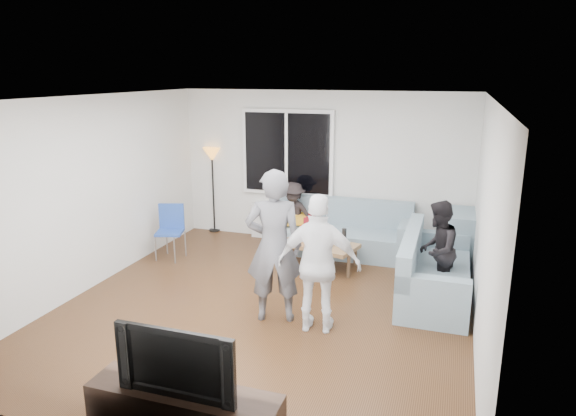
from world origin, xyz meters
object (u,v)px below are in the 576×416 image
(television, at_px, (181,358))
(spectator_back, at_px, (293,215))
(sofa_back_section, at_px, (339,228))
(player_right, at_px, (319,264))
(side_chair, at_px, (170,233))
(tv_console, at_px, (185,414))
(spectator_right, at_px, (437,250))
(sofa_right_section, at_px, (436,266))
(player_left, at_px, (274,246))
(floor_lamp, at_px, (213,190))
(coffee_table, at_px, (319,255))

(television, bearing_deg, spectator_back, 97.22)
(sofa_back_section, xyz_separation_m, spectator_back, (-0.80, 0.03, 0.14))
(player_right, bearing_deg, spectator_back, -72.47)
(side_chair, bearing_deg, player_right, -46.22)
(tv_console, bearing_deg, spectator_back, 97.22)
(side_chair, bearing_deg, spectator_right, -20.44)
(sofa_right_section, height_order, television, television)
(player_left, height_order, spectator_back, player_left)
(tv_console, relative_size, television, 1.59)
(floor_lamp, relative_size, television, 1.55)
(television, bearing_deg, floor_lamp, 113.73)
(coffee_table, distance_m, player_right, 2.04)
(sofa_right_section, distance_m, television, 3.92)
(player_left, height_order, player_right, player_left)
(side_chair, height_order, spectator_back, spectator_back)
(spectator_right, distance_m, television, 3.89)
(sofa_back_section, bearing_deg, television, -92.30)
(sofa_right_section, distance_m, tv_console, 3.91)
(side_chair, distance_m, player_left, 2.73)
(sofa_back_section, xyz_separation_m, tv_console, (-0.19, -4.77, -0.20))
(sofa_back_section, bearing_deg, tv_console, -92.30)
(side_chair, distance_m, player_right, 3.26)
(coffee_table, bearing_deg, sofa_right_section, -16.67)
(sofa_right_section, xyz_separation_m, tv_console, (-1.78, -3.48, -0.20))
(floor_lamp, relative_size, player_left, 0.85)
(floor_lamp, distance_m, player_right, 4.21)
(coffee_table, relative_size, tv_console, 0.69)
(sofa_back_section, height_order, side_chair, side_chair)
(tv_console, bearing_deg, player_right, 75.44)
(spectator_right, height_order, tv_console, spectator_right)
(floor_lamp, xyz_separation_m, television, (2.29, -5.22, -0.05))
(sofa_right_section, bearing_deg, television, 152.97)
(sofa_right_section, distance_m, spectator_back, 2.73)
(sofa_back_section, bearing_deg, player_right, -82.36)
(sofa_right_section, relative_size, floor_lamp, 1.28)
(floor_lamp, relative_size, player_right, 0.97)
(side_chair, xyz_separation_m, tv_console, (2.29, -3.65, -0.21))
(floor_lamp, relative_size, tv_console, 0.97)
(floor_lamp, xyz_separation_m, player_right, (2.84, -3.11, 0.02))
(sofa_right_section, relative_size, player_left, 1.09)
(coffee_table, bearing_deg, tv_console, -90.91)
(floor_lamp, bearing_deg, player_right, -47.56)
(spectator_right, bearing_deg, sofa_back_section, -119.61)
(sofa_right_section, xyz_separation_m, spectator_back, (-2.38, 1.32, 0.14))
(side_chair, height_order, television, television)
(player_left, relative_size, player_right, 1.14)
(floor_lamp, bearing_deg, player_left, -52.90)
(coffee_table, relative_size, floor_lamp, 0.71)
(player_right, bearing_deg, sofa_right_section, -137.58)
(sofa_back_section, height_order, tv_console, sofa_back_section)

